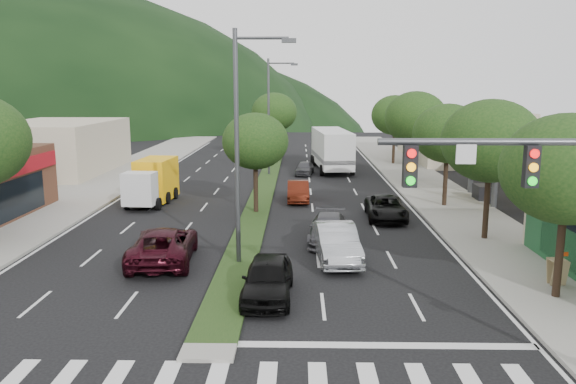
{
  "coord_description": "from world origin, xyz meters",
  "views": [
    {
      "loc": [
        2.63,
        -15.56,
        7.66
      ],
      "look_at": [
        2.08,
        12.05,
        2.46
      ],
      "focal_mm": 35.0,
      "sensor_mm": 36.0,
      "label": 1
    }
  ],
  "objects_px": {
    "tree_r_e": "(395,115)",
    "tree_med_far": "(274,112)",
    "traffic_signal": "(551,207)",
    "suv_maroon": "(164,245)",
    "sedan_silver": "(336,243)",
    "car_queue_a": "(268,278)",
    "tree_r_c": "(448,134)",
    "car_queue_b": "(328,229)",
    "streetlight_mid": "(271,111)",
    "streetlight_near": "(242,137)",
    "car_queue_d": "(386,208)",
    "car_queue_c": "(298,191)",
    "tree_med_near": "(255,141)",
    "car_queue_e": "(305,168)",
    "tree_r_a": "(567,169)",
    "tree_r_b": "(491,141)",
    "a_frame_sign": "(557,270)",
    "motorhome": "(332,149)",
    "tree_r_d": "(416,118)",
    "box_truck": "(153,183)"
  },
  "relations": [
    {
      "from": "tree_med_far",
      "to": "streetlight_mid",
      "type": "height_order",
      "value": "streetlight_mid"
    },
    {
      "from": "car_queue_e",
      "to": "box_truck",
      "type": "distance_m",
      "value": 15.99
    },
    {
      "from": "tree_r_c",
      "to": "tree_r_a",
      "type": "bearing_deg",
      "value": -90.0
    },
    {
      "from": "streetlight_near",
      "to": "suv_maroon",
      "type": "height_order",
      "value": "streetlight_near"
    },
    {
      "from": "sedan_silver",
      "to": "car_queue_a",
      "type": "bearing_deg",
      "value": -126.03
    },
    {
      "from": "tree_r_e",
      "to": "tree_med_far",
      "type": "xyz_separation_m",
      "value": [
        -12.0,
        4.0,
        0.11
      ]
    },
    {
      "from": "sedan_silver",
      "to": "car_queue_e",
      "type": "relative_size",
      "value": 1.41
    },
    {
      "from": "tree_r_e",
      "to": "tree_med_near",
      "type": "xyz_separation_m",
      "value": [
        -12.0,
        -22.0,
        -0.46
      ]
    },
    {
      "from": "car_queue_a",
      "to": "car_queue_e",
      "type": "distance_m",
      "value": 29.37
    },
    {
      "from": "tree_r_d",
      "to": "a_frame_sign",
      "type": "bearing_deg",
      "value": -88.69
    },
    {
      "from": "traffic_signal",
      "to": "suv_maroon",
      "type": "distance_m",
      "value": 16.23
    },
    {
      "from": "streetlight_mid",
      "to": "car_queue_a",
      "type": "relative_size",
      "value": 2.27
    },
    {
      "from": "traffic_signal",
      "to": "tree_med_near",
      "type": "height_order",
      "value": "traffic_signal"
    },
    {
      "from": "tree_r_c",
      "to": "a_frame_sign",
      "type": "relative_size",
      "value": 4.75
    },
    {
      "from": "tree_r_c",
      "to": "car_queue_b",
      "type": "relative_size",
      "value": 1.41
    },
    {
      "from": "tree_r_e",
      "to": "suv_maroon",
      "type": "distance_m",
      "value": 35.52
    },
    {
      "from": "tree_med_near",
      "to": "tree_med_far",
      "type": "relative_size",
      "value": 0.87
    },
    {
      "from": "streetlight_mid",
      "to": "sedan_silver",
      "type": "height_order",
      "value": "streetlight_mid"
    },
    {
      "from": "tree_r_a",
      "to": "tree_r_c",
      "type": "height_order",
      "value": "tree_r_a"
    },
    {
      "from": "car_queue_b",
      "to": "car_queue_d",
      "type": "relative_size",
      "value": 0.97
    },
    {
      "from": "traffic_signal",
      "to": "streetlight_mid",
      "type": "height_order",
      "value": "streetlight_mid"
    },
    {
      "from": "tree_med_near",
      "to": "car_queue_a",
      "type": "distance_m",
      "value": 14.55
    },
    {
      "from": "motorhome",
      "to": "tree_r_d",
      "type": "bearing_deg",
      "value": -50.66
    },
    {
      "from": "suv_maroon",
      "to": "car_queue_e",
      "type": "height_order",
      "value": "suv_maroon"
    },
    {
      "from": "traffic_signal",
      "to": "suv_maroon",
      "type": "bearing_deg",
      "value": 141.72
    },
    {
      "from": "tree_r_c",
      "to": "streetlight_mid",
      "type": "distance_m",
      "value": 17.57
    },
    {
      "from": "streetlight_near",
      "to": "streetlight_mid",
      "type": "bearing_deg",
      "value": 90.0
    },
    {
      "from": "tree_r_b",
      "to": "tree_med_near",
      "type": "distance_m",
      "value": 13.43
    },
    {
      "from": "box_truck",
      "to": "a_frame_sign",
      "type": "xyz_separation_m",
      "value": [
        19.64,
        -15.82,
        -0.61
      ]
    },
    {
      "from": "sedan_silver",
      "to": "car_queue_d",
      "type": "relative_size",
      "value": 1.03
    },
    {
      "from": "streetlight_mid",
      "to": "car_queue_c",
      "type": "bearing_deg",
      "value": -78.07
    },
    {
      "from": "streetlight_mid",
      "to": "car_queue_b",
      "type": "distance_m",
      "value": 22.27
    },
    {
      "from": "tree_med_far",
      "to": "suv_maroon",
      "type": "height_order",
      "value": "tree_med_far"
    },
    {
      "from": "sedan_silver",
      "to": "car_queue_b",
      "type": "relative_size",
      "value": 1.07
    },
    {
      "from": "suv_maroon",
      "to": "a_frame_sign",
      "type": "distance_m",
      "value": 16.19
    },
    {
      "from": "tree_med_far",
      "to": "car_queue_b",
      "type": "bearing_deg",
      "value": -82.76
    },
    {
      "from": "tree_med_near",
      "to": "car_queue_b",
      "type": "height_order",
      "value": "tree_med_near"
    },
    {
      "from": "tree_r_e",
      "to": "a_frame_sign",
      "type": "xyz_separation_m",
      "value": [
        0.56,
        -34.78,
        -4.14
      ]
    },
    {
      "from": "tree_r_a",
      "to": "a_frame_sign",
      "type": "height_order",
      "value": "tree_r_a"
    },
    {
      "from": "car_queue_b",
      "to": "car_queue_e",
      "type": "distance_m",
      "value": 21.72
    },
    {
      "from": "suv_maroon",
      "to": "car_queue_e",
      "type": "distance_m",
      "value": 25.92
    },
    {
      "from": "car_queue_e",
      "to": "streetlight_mid",
      "type": "bearing_deg",
      "value": -166.1
    },
    {
      "from": "tree_r_b",
      "to": "suv_maroon",
      "type": "bearing_deg",
      "value": -166.18
    },
    {
      "from": "traffic_signal",
      "to": "car_queue_c",
      "type": "relative_size",
      "value": 1.7
    },
    {
      "from": "traffic_signal",
      "to": "car_queue_c",
      "type": "height_order",
      "value": "traffic_signal"
    },
    {
      "from": "tree_med_near",
      "to": "streetlight_mid",
      "type": "distance_m",
      "value": 15.05
    },
    {
      "from": "tree_med_near",
      "to": "tree_med_far",
      "type": "xyz_separation_m",
      "value": [
        0.0,
        26.0,
        0.58
      ]
    },
    {
      "from": "tree_med_far",
      "to": "car_queue_a",
      "type": "distance_m",
      "value": 40.25
    },
    {
      "from": "sedan_silver",
      "to": "a_frame_sign",
      "type": "bearing_deg",
      "value": -26.82
    },
    {
      "from": "tree_r_c",
      "to": "a_frame_sign",
      "type": "bearing_deg",
      "value": -87.81
    }
  ]
}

